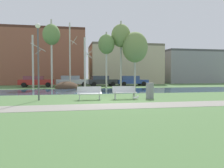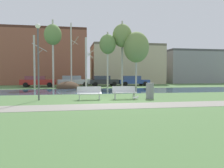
# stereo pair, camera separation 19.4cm
# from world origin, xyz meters

# --- Properties ---
(ground_plane) EXTENTS (120.00, 120.00, 0.00)m
(ground_plane) POSITION_xyz_m (0.00, 10.00, 0.00)
(ground_plane) COLOR #4C703D
(paved_path_strip) EXTENTS (60.00, 2.11, 0.01)m
(paved_path_strip) POSITION_xyz_m (0.00, -2.03, 0.01)
(paved_path_strip) COLOR gray
(paved_path_strip) RESTS_ON ground
(river_band) EXTENTS (80.00, 7.36, 0.01)m
(river_band) POSITION_xyz_m (0.00, 9.03, 0.00)
(river_band) COLOR #33516B
(river_band) RESTS_ON ground
(soil_mound) EXTENTS (2.88, 3.52, 1.66)m
(soil_mound) POSITION_xyz_m (-2.78, 14.07, 0.00)
(soil_mound) COLOR #423021
(soil_mound) RESTS_ON ground
(bench_left) EXTENTS (1.60, 0.57, 0.87)m
(bench_left) POSITION_xyz_m (-1.18, 1.16, 0.47)
(bench_left) COLOR silver
(bench_left) RESTS_ON ground
(bench_right) EXTENTS (1.60, 0.58, 0.87)m
(bench_right) POSITION_xyz_m (1.19, 1.16, 0.47)
(bench_right) COLOR silver
(bench_right) RESTS_ON ground
(trash_bin) EXTENTS (0.56, 0.56, 1.08)m
(trash_bin) POSITION_xyz_m (3.00, 1.15, 0.56)
(trash_bin) COLOR gray
(trash_bin) RESTS_ON ground
(seagull) EXTENTS (0.43, 0.16, 0.26)m
(seagull) POSITION_xyz_m (1.85, 0.65, 0.13)
(seagull) COLOR white
(seagull) RESTS_ON ground
(streetlamp) EXTENTS (0.32, 0.32, 4.92)m
(streetlamp) POSITION_xyz_m (-4.42, 1.44, 3.32)
(streetlamp) COLOR #4C4C51
(streetlamp) RESTS_ON ground
(birch_far_left) EXTENTS (1.63, 2.49, 6.36)m
(birch_far_left) POSITION_xyz_m (-6.69, 14.37, 3.27)
(birch_far_left) COLOR #BCB7A8
(birch_far_left) RESTS_ON ground
(birch_left) EXTENTS (2.14, 2.14, 8.50)m
(birch_left) POSITION_xyz_m (-4.62, 15.24, 6.54)
(birch_left) COLOR beige
(birch_left) RESTS_ON ground
(birch_center_left) EXTENTS (1.01, 1.78, 8.18)m
(birch_center_left) POSITION_xyz_m (-2.36, 15.23, 4.16)
(birch_center_left) COLOR beige
(birch_center_left) RESTS_ON ground
(birch_center) EXTENTS (1.14, 1.90, 6.21)m
(birch_center) POSITION_xyz_m (-0.56, 13.99, 3.16)
(birch_center) COLOR beige
(birch_center) RESTS_ON ground
(birch_center_right) EXTENTS (2.09, 2.09, 7.07)m
(birch_center_right) POSITION_xyz_m (2.18, 14.51, 5.46)
(birch_center_right) COLOR beige
(birch_center_right) RESTS_ON ground
(birch_right) EXTENTS (2.50, 2.50, 8.60)m
(birch_right) POSITION_xyz_m (4.15, 14.79, 6.65)
(birch_right) COLOR #BCB7A8
(birch_right) RESTS_ON ground
(birch_far_right) EXTENTS (3.25, 3.25, 7.10)m
(birch_far_right) POSITION_xyz_m (5.81, 13.99, 5.13)
(birch_far_right) COLOR #BCB7A8
(birch_far_right) RESTS_ON ground
(parked_van_nearest_red) EXTENTS (4.56, 2.18, 1.45)m
(parked_van_nearest_red) POSITION_xyz_m (-6.85, 17.52, 0.77)
(parked_van_nearest_red) COLOR maroon
(parked_van_nearest_red) RESTS_ON ground
(parked_sedan_second_silver) EXTENTS (4.62, 2.09, 1.50)m
(parked_sedan_second_silver) POSITION_xyz_m (-2.10, 18.34, 0.79)
(parked_sedan_second_silver) COLOR #B2B5BC
(parked_sedan_second_silver) RESTS_ON ground
(parked_hatch_third_dark) EXTENTS (4.12, 2.04, 1.47)m
(parked_hatch_third_dark) POSITION_xyz_m (2.10, 17.95, 0.78)
(parked_hatch_third_dark) COLOR #282B30
(parked_hatch_third_dark) RESTS_ON ground
(parked_wagon_fourth_blue) EXTENTS (4.62, 2.15, 1.46)m
(parked_wagon_fourth_blue) POSITION_xyz_m (6.54, 18.19, 0.77)
(parked_wagon_fourth_blue) COLOR #2D4793
(parked_wagon_fourth_blue) RESTS_ON ground
(building_brick_low) EXTENTS (14.48, 6.88, 9.25)m
(building_brick_low) POSITION_xyz_m (-7.14, 26.10, 4.63)
(building_brick_low) COLOR brown
(building_brick_low) RESTS_ON ground
(building_beige_block) EXTENTS (12.59, 8.25, 7.02)m
(building_beige_block) POSITION_xyz_m (7.55, 26.77, 3.51)
(building_beige_block) COLOR #BCAD8E
(building_beige_block) RESTS_ON ground
(building_grey_warehouse) EXTENTS (11.60, 7.62, 6.38)m
(building_grey_warehouse) POSITION_xyz_m (21.36, 27.56, 3.19)
(building_grey_warehouse) COLOR gray
(building_grey_warehouse) RESTS_ON ground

